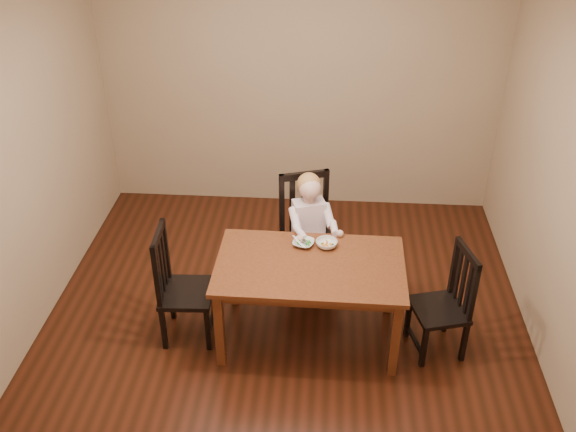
# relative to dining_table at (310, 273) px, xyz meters

# --- Properties ---
(room) EXTENTS (4.01, 4.01, 2.71)m
(room) POSITION_rel_dining_table_xyz_m (-0.20, 0.17, 0.72)
(room) COLOR #3B180C
(room) RESTS_ON ground
(dining_table) EXTENTS (1.44, 0.88, 0.72)m
(dining_table) POSITION_rel_dining_table_xyz_m (0.00, 0.00, 0.00)
(dining_table) COLOR #462410
(dining_table) RESTS_ON room
(chair_child) EXTENTS (0.56, 0.55, 1.05)m
(chair_child) POSITION_rel_dining_table_xyz_m (-0.05, 0.71, -0.13)
(chair_child) COLOR black
(chair_child) RESTS_ON room
(chair_left) EXTENTS (0.42, 0.44, 0.98)m
(chair_left) POSITION_rel_dining_table_xyz_m (-1.01, -0.04, -0.16)
(chair_left) COLOR black
(chair_left) RESTS_ON room
(chair_right) EXTENTS (0.47, 0.48, 0.92)m
(chair_right) POSITION_rel_dining_table_xyz_m (1.04, -0.06, -0.19)
(chair_right) COLOR black
(chair_right) RESTS_ON room
(toddler) EXTENTS (0.47, 0.53, 0.60)m
(toddler) POSITION_rel_dining_table_xyz_m (-0.03, 0.66, 0.03)
(toddler) COLOR white
(toddler) RESTS_ON chair_child
(bowl_peas) EXTENTS (0.20, 0.20, 0.04)m
(bowl_peas) POSITION_rel_dining_table_xyz_m (-0.06, 0.25, 0.10)
(bowl_peas) COLOR silver
(bowl_peas) RESTS_ON dining_table
(bowl_veg) EXTENTS (0.17, 0.17, 0.05)m
(bowl_veg) POSITION_rel_dining_table_xyz_m (0.12, 0.24, 0.11)
(bowl_veg) COLOR silver
(bowl_veg) RESTS_ON dining_table
(fork) EXTENTS (0.10, 0.10, 0.05)m
(fork) POSITION_rel_dining_table_xyz_m (-0.10, 0.23, 0.13)
(fork) COLOR silver
(fork) RESTS_ON bowl_peas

